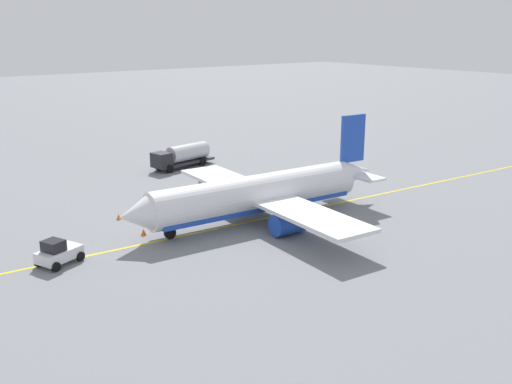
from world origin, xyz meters
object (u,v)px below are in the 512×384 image
at_px(airplane, 260,194).
at_px(safety_cone_wingtip, 144,232).
at_px(fuel_tanker, 182,155).
at_px(refueling_worker, 200,175).
at_px(pushback_tug, 58,253).
at_px(safety_cone_nose, 119,217).

xyz_separation_m(airplane, safety_cone_wingtip, (11.54, -2.97, -2.37)).
distance_m(fuel_tanker, safety_cone_wingtip, 27.68).
distance_m(fuel_tanker, refueling_worker, 8.46).
xyz_separation_m(pushback_tug, safety_cone_wingtip, (-8.76, -2.06, -0.69)).
height_order(airplane, pushback_tug, airplane).
xyz_separation_m(pushback_tug, refueling_worker, (-23.61, -15.71, -0.19)).
height_order(fuel_tanker, pushback_tug, fuel_tanker).
height_order(pushback_tug, refueling_worker, pushback_tug).
xyz_separation_m(pushback_tug, safety_cone_nose, (-8.88, -7.84, -0.73)).
xyz_separation_m(safety_cone_nose, safety_cone_wingtip, (0.12, 5.78, 0.03)).
bearing_deg(safety_cone_nose, fuel_tanker, -136.58).
relative_size(pushback_tug, safety_cone_nose, 7.27).
bearing_deg(airplane, safety_cone_nose, -37.47).
xyz_separation_m(fuel_tanker, refueling_worker, (2.17, 8.13, -0.89)).
distance_m(refueling_worker, safety_cone_nose, 16.71).
height_order(fuel_tanker, safety_cone_wingtip, fuel_tanker).
xyz_separation_m(fuel_tanker, safety_cone_nose, (16.90, 16.00, -1.43)).
height_order(airplane, safety_cone_wingtip, airplane).
relative_size(refueling_worker, safety_cone_wingtip, 2.73).
height_order(refueling_worker, safety_cone_nose, refueling_worker).
bearing_deg(airplane, pushback_tug, -2.58).
bearing_deg(refueling_worker, fuel_tanker, -104.94).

